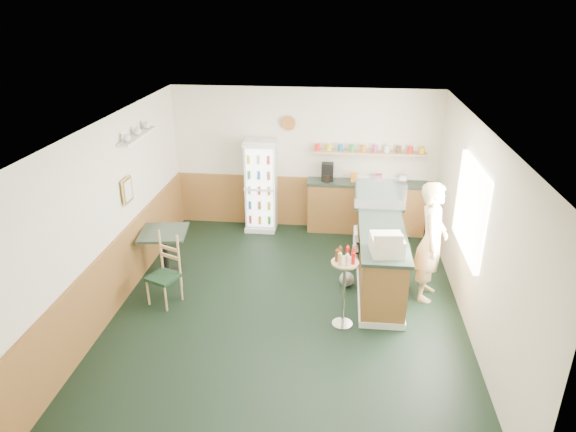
# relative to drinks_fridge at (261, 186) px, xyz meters

# --- Properties ---
(ground) EXTENTS (6.00, 6.00, 0.00)m
(ground) POSITION_rel_drinks_fridge_xyz_m (0.81, -2.74, -0.88)
(ground) COLOR black
(ground) RESTS_ON ground
(room_envelope) EXTENTS (5.04, 6.02, 2.72)m
(room_envelope) POSITION_rel_drinks_fridge_xyz_m (0.58, -2.01, 0.64)
(room_envelope) COLOR beige
(room_envelope) RESTS_ON ground
(service_counter) EXTENTS (0.68, 3.01, 1.01)m
(service_counter) POSITION_rel_drinks_fridge_xyz_m (2.16, -1.66, -0.42)
(service_counter) COLOR olive
(service_counter) RESTS_ON ground
(back_counter) EXTENTS (2.24, 0.42, 1.69)m
(back_counter) POSITION_rel_drinks_fridge_xyz_m (1.99, 0.06, -0.33)
(back_counter) COLOR olive
(back_counter) RESTS_ON ground
(drinks_fridge) EXTENTS (0.58, 0.52, 1.76)m
(drinks_fridge) POSITION_rel_drinks_fridge_xyz_m (0.00, 0.00, 0.00)
(drinks_fridge) COLOR white
(drinks_fridge) RESTS_ON ground
(display_case) EXTENTS (0.82, 0.43, 0.47)m
(display_case) POSITION_rel_drinks_fridge_xyz_m (2.16, -1.18, 0.36)
(display_case) COLOR silver
(display_case) RESTS_ON service_counter
(cash_register) EXTENTS (0.47, 0.49, 0.24)m
(cash_register) POSITION_rel_drinks_fridge_xyz_m (2.16, -2.81, 0.25)
(cash_register) COLOR beige
(cash_register) RESTS_ON service_counter
(shopkeeper) EXTENTS (0.57, 0.69, 1.83)m
(shopkeeper) POSITION_rel_drinks_fridge_xyz_m (2.86, -2.19, 0.03)
(shopkeeper) COLOR tan
(shopkeeper) RESTS_ON ground
(condiment_stand) EXTENTS (0.37, 0.37, 1.15)m
(condiment_stand) POSITION_rel_drinks_fridge_xyz_m (1.61, -3.08, -0.12)
(condiment_stand) COLOR silver
(condiment_stand) RESTS_ON ground
(newspaper_rack) EXTENTS (0.09, 0.43, 0.51)m
(newspaper_rack) POSITION_rel_drinks_fridge_xyz_m (1.80, -1.53, -0.40)
(newspaper_rack) COLOR black
(newspaper_rack) RESTS_ON ground
(cafe_table) EXTENTS (0.81, 0.81, 0.79)m
(cafe_table) POSITION_rel_drinks_fridge_xyz_m (-1.24, -2.02, -0.32)
(cafe_table) COLOR black
(cafe_table) RESTS_ON ground
(cafe_chair) EXTENTS (0.52, 0.53, 1.07)m
(cafe_chair) POSITION_rel_drinks_fridge_xyz_m (-1.02, -2.70, -0.32)
(cafe_chair) COLOR black
(cafe_chair) RESTS_ON ground
(dog_doorstop) EXTENTS (0.23, 0.30, 0.28)m
(dog_doorstop) POSITION_rel_drinks_fridge_xyz_m (1.66, -2.05, -0.75)
(dog_doorstop) COLOR gray
(dog_doorstop) RESTS_ON ground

